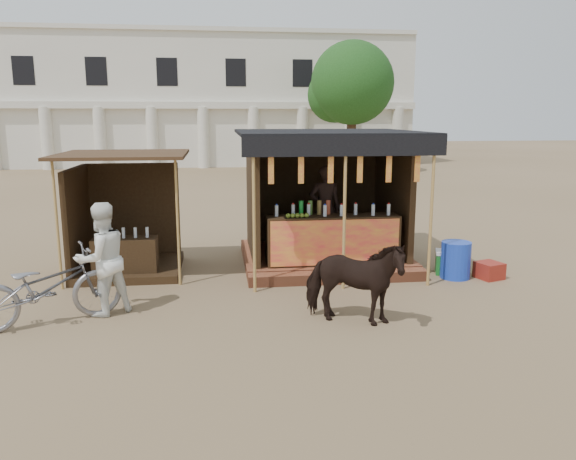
{
  "coord_description": "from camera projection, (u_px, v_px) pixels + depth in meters",
  "views": [
    {
      "loc": [
        -1.21,
        -8.01,
        3.07
      ],
      "look_at": [
        0.0,
        1.6,
        1.1
      ],
      "focal_mm": 35.0,
      "sensor_mm": 36.0,
      "label": 1
    }
  ],
  "objects": [
    {
      "name": "tree",
      "position": [
        348.0,
        86.0,
        29.87
      ],
      "size": [
        4.5,
        4.4,
        7.0
      ],
      "color": "#382314",
      "rests_on": "ground"
    },
    {
      "name": "cooler",
      "position": [
        452.0,
        262.0,
        11.09
      ],
      "size": [
        0.75,
        0.62,
        0.46
      ],
      "color": "#197124",
      "rests_on": "ground"
    },
    {
      "name": "cow",
      "position": [
        354.0,
        282.0,
        8.33
      ],
      "size": [
        1.69,
        1.27,
        1.3
      ],
      "primitive_type": "imported",
      "rotation": [
        0.0,
        0.0,
        1.15
      ],
      "color": "black",
      "rests_on": "ground"
    },
    {
      "name": "red_crate",
      "position": [
        489.0,
        270.0,
        10.79
      ],
      "size": [
        0.55,
        0.56,
        0.32
      ],
      "primitive_type": "cube",
      "rotation": [
        0.0,
        0.0,
        0.32
      ],
      "color": "maroon",
      "rests_on": "ground"
    },
    {
      "name": "motorbike",
      "position": [
        46.0,
        287.0,
        8.32
      ],
      "size": [
        2.32,
        1.61,
        1.16
      ],
      "primitive_type": "imported",
      "rotation": [
        0.0,
        0.0,
        2.0
      ],
      "color": "gray",
      "rests_on": "ground"
    },
    {
      "name": "ground",
      "position": [
        301.0,
        321.0,
        8.55
      ],
      "size": [
        120.0,
        120.0,
        0.0
      ],
      "primitive_type": "plane",
      "color": "#846B4C",
      "rests_on": "ground"
    },
    {
      "name": "secondary_stall",
      "position": [
        120.0,
        230.0,
        11.14
      ],
      "size": [
        2.4,
        2.4,
        2.38
      ],
      "color": "#322312",
      "rests_on": "ground"
    },
    {
      "name": "main_stall",
      "position": [
        325.0,
        215.0,
        11.74
      ],
      "size": [
        3.6,
        3.61,
        2.78
      ],
      "color": "brown",
      "rests_on": "ground"
    },
    {
      "name": "blue_barrel",
      "position": [
        456.0,
        260.0,
        10.79
      ],
      "size": [
        0.67,
        0.67,
        0.71
      ],
      "primitive_type": "cylinder",
      "rotation": [
        0.0,
        0.0,
        0.21
      ],
      "color": "blue",
      "rests_on": "ground"
    },
    {
      "name": "bystander",
      "position": [
        102.0,
        259.0,
        8.72
      ],
      "size": [
        1.1,
        1.06,
        1.78
      ],
      "primitive_type": "imported",
      "rotation": [
        0.0,
        0.0,
        3.78
      ],
      "color": "white",
      "rests_on": "ground"
    },
    {
      "name": "background_building",
      "position": [
        204.0,
        102.0,
        36.63
      ],
      "size": [
        26.0,
        7.45,
        8.18
      ],
      "color": "silver",
      "rests_on": "ground"
    }
  ]
}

